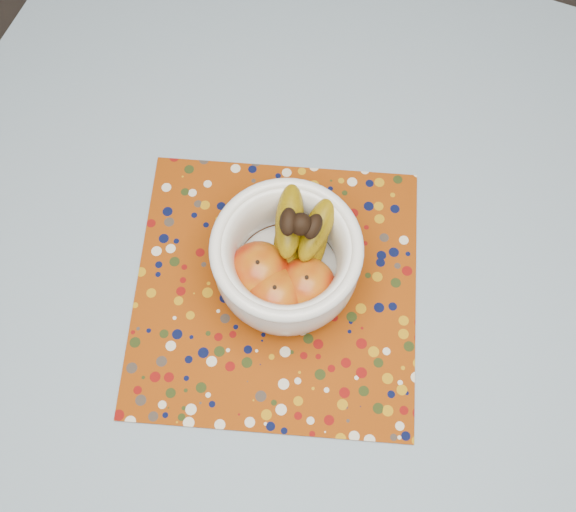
{
  "coord_description": "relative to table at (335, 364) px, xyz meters",
  "views": [
    {
      "loc": [
        0.01,
        -0.21,
        1.62
      ],
      "look_at": [
        -0.1,
        0.07,
        0.83
      ],
      "focal_mm": 42.0,
      "sensor_mm": 36.0,
      "label": 1
    }
  ],
  "objects": [
    {
      "name": "table",
      "position": [
        0.0,
        0.0,
        0.0
      ],
      "size": [
        1.2,
        1.2,
        0.75
      ],
      "color": "brown",
      "rests_on": "ground"
    },
    {
      "name": "placemat",
      "position": [
        -0.11,
        0.04,
        0.09
      ],
      "size": [
        0.47,
        0.47,
        0.0
      ],
      "primitive_type": "cube",
      "rotation": [
        0.0,
        0.0,
        0.3
      ],
      "color": "#7E3106",
      "rests_on": "tablecloth"
    },
    {
      "name": "fruit_bowl",
      "position": [
        -0.1,
        0.07,
        0.16
      ],
      "size": [
        0.19,
        0.19,
        0.16
      ],
      "color": "white",
      "rests_on": "placemat"
    },
    {
      "name": "tablecloth",
      "position": [
        0.0,
        0.0,
        0.08
      ],
      "size": [
        1.32,
        1.32,
        0.01
      ],
      "primitive_type": "cube",
      "color": "#5F809F",
      "rests_on": "table"
    }
  ]
}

